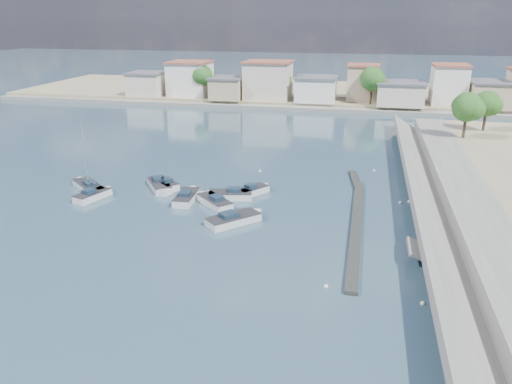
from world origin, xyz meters
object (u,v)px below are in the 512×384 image
Objects in this scene: motorboat_b at (254,191)px; motorboat_d at (228,195)px; motorboat_e at (94,195)px; motorboat_c at (213,201)px; motorboat_g at (160,186)px; motorboat_h at (236,219)px; motorboat_a at (187,197)px; motorboat_f at (165,184)px; sailboat at (88,186)px.

motorboat_b is 0.74× the size of motorboat_d.
motorboat_d is at bearing 12.36° from motorboat_e.
motorboat_c is 8.47m from motorboat_g.
motorboat_e and motorboat_h have the same top height.
motorboat_d is 1.14× the size of motorboat_e.
motorboat_c is at bearing -13.24° from motorboat_a.
motorboat_e is at bearing -139.13° from motorboat_f.
motorboat_h is 0.60× the size of sailboat.
motorboat_f and motorboat_g have the same top height.
motorboat_f and motorboat_h have the same top height.
motorboat_b is 5.72m from motorboat_c.
motorboat_d is 8.83m from motorboat_g.
motorboat_c is at bearing -128.79° from motorboat_b.
motorboat_g is at bearing 145.48° from motorboat_h.
motorboat_f is 0.93m from motorboat_g.
motorboat_g is at bearing 171.81° from motorboat_d.
motorboat_d is (-2.56, -2.21, -0.00)m from motorboat_b.
motorboat_d is (4.33, 1.47, -0.00)m from motorboat_a.
motorboat_h is at bearing -49.73° from motorboat_c.
motorboat_e is at bearing -48.21° from sailboat.
motorboat_f is at bearing 149.50° from motorboat_c.
motorboat_a and motorboat_g have the same top height.
motorboat_a is at bearing -40.94° from motorboat_f.
motorboat_a is 1.30× the size of motorboat_f.
motorboat_a is at bearing -31.76° from motorboat_g.
motorboat_b is 0.84× the size of motorboat_e.
motorboat_c and motorboat_g have the same top height.
motorboat_f is (6.24, 5.40, -0.00)m from motorboat_e.
motorboat_d is 1.01× the size of motorboat_h.
motorboat_a and motorboat_d have the same top height.
motorboat_h is (3.65, -4.31, -0.00)m from motorboat_c.
motorboat_c is at bearing -24.45° from motorboat_g.
motorboat_h is (11.15, -8.73, 0.00)m from motorboat_f.
motorboat_f is 0.79× the size of motorboat_g.
sailboat is at bearing 174.51° from motorboat_c.
sailboat reaches higher than motorboat_a.
motorboat_e is at bearing -170.41° from motorboat_a.
sailboat is (-8.50, -2.88, 0.04)m from motorboat_f.
motorboat_e is 7.52m from motorboat_g.
sailboat is at bearing 176.58° from motorboat_a.
motorboat_c is at bearing -30.50° from motorboat_f.
motorboat_h is (0.07, -8.77, 0.00)m from motorboat_b.
motorboat_a is 1.36× the size of motorboat_b.
motorboat_g is 8.51m from sailboat.
motorboat_d is 8.80m from motorboat_f.
motorboat_g is (6.03, 4.49, 0.00)m from motorboat_e.
motorboat_e and motorboat_f have the same top height.
motorboat_b is at bearing 8.49° from sailboat.
motorboat_b is at bearing 0.22° from motorboat_f.
motorboat_d is 0.61× the size of sailboat.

